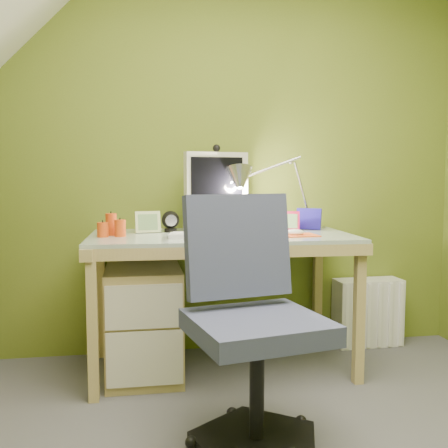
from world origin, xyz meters
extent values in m
cube|color=olive|center=(0.00, 1.60, 1.20)|extent=(3.20, 0.01, 2.40)
cube|color=silver|center=(-0.06, 1.09, 0.78)|extent=(0.45, 0.20, 0.02)
cube|color=#E25823|center=(0.40, 1.09, 0.77)|extent=(0.25, 0.18, 0.01)
ellipsoid|color=white|center=(0.40, 1.09, 0.79)|extent=(0.12, 0.08, 0.04)
cylinder|color=#9C3816|center=(0.20, 1.15, 0.81)|extent=(0.07, 0.07, 0.09)
cube|color=#C81540|center=(0.44, 1.35, 0.83)|extent=(0.13, 0.06, 0.11)
cube|color=#1D1593|center=(0.58, 1.39, 0.84)|extent=(0.14, 0.09, 0.13)
cube|color=beige|center=(-0.38, 1.37, 0.83)|extent=(0.14, 0.04, 0.12)
cube|color=silver|center=(1.03, 1.50, 0.21)|extent=(0.43, 0.18, 0.43)
camera|label=1|loc=(-0.44, -1.62, 1.10)|focal=42.00mm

